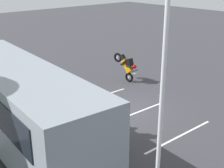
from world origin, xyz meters
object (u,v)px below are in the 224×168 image
Objects in this scene: spectator_centre at (78,98)px; stunt_motorcycle at (127,65)px; tour_bus at (20,107)px; spectator_left at (88,106)px; spectator_far_left at (109,113)px; parked_motorcycle_silver at (68,115)px; flagpole at (158,139)px.

stunt_motorcycle is at bearing -67.39° from spectator_centre.
tour_bus is 5.64× the size of spectator_left.
spectator_far_left is at bearing -169.72° from spectator_left.
spectator_left is at bearing -151.70° from parked_motorcycle_silver.
stunt_motorcycle is (2.20, -5.29, 0.01)m from spectator_centre.
stunt_motorcycle is 0.26× the size of flagpole.
spectator_centre is 0.94m from parked_motorcycle_silver.
parked_motorcycle_silver is (2.00, 0.68, -0.56)m from spectator_far_left.
spectator_far_left is 2.21m from spectator_centre.
spectator_far_left is (-1.71, -3.00, -0.60)m from tour_bus.
flagpole is at bearing 146.69° from spectator_far_left.
tour_bus is 7.51m from flagpole.
spectator_centre is at bearing -80.74° from tour_bus.
stunt_motorcycle reaches higher than spectator_centre.
tour_bus is 2.92m from spectator_left.
spectator_centre is 0.89× the size of stunt_motorcycle.
spectator_left is at bearing 167.22° from spectator_centre.
spectator_centre is at bearing -74.64° from parked_motorcycle_silver.
spectator_centre is (0.50, -3.05, -0.62)m from tour_bus.
spectator_centre is (2.20, -0.05, -0.02)m from spectator_far_left.
spectator_far_left is 1.01× the size of spectator_centre.
spectator_far_left is 7.08m from flagpole.
spectator_left is 6.45m from stunt_motorcycle.
spectator_left is 0.91× the size of stunt_motorcycle.
spectator_left reaches higher than parked_motorcycle_silver.
spectator_left is 1.13m from spectator_centre.
spectator_far_left is 6.92m from stunt_motorcycle.
spectator_centre reaches higher than parked_motorcycle_silver.
spectator_left is at bearing -102.18° from tour_bus.
spectator_far_left is at bearing -119.64° from tour_bus.
spectator_left is 7.87m from flagpole.
parked_motorcycle_silver is 0.28× the size of flagpole.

